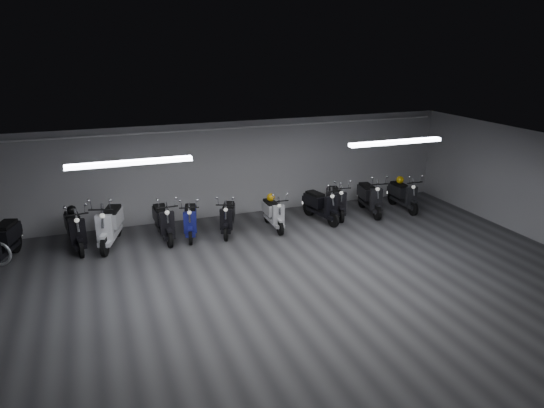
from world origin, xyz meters
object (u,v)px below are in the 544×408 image
object	(u,v)px
scooter_3	(163,216)
helmet_2	(271,197)
scooter_8	(337,196)
scooter_9	(370,192)
scooter_0	(0,235)
helmet_0	(400,180)
scooter_2	(109,219)
scooter_7	(321,200)
scooter_1	(75,224)
scooter_10	(404,190)
scooter_6	(273,208)
scooter_4	(190,215)
scooter_5	(228,212)
helmet_1	(72,210)

from	to	relation	value
scooter_3	helmet_2	distance (m)	2.98
scooter_8	scooter_9	bearing A→B (deg)	4.96
scooter_3	scooter_0	bearing A→B (deg)	179.82
scooter_0	helmet_0	xyz separation A→B (m)	(11.05, 0.38, 0.18)
scooter_2	scooter_8	bearing A→B (deg)	17.33
scooter_7	scooter_1	bearing A→B (deg)	165.70
scooter_10	scooter_1	bearing A→B (deg)	-179.77
helmet_2	scooter_7	bearing A→B (deg)	-4.53
scooter_6	scooter_9	bearing A→B (deg)	4.24
scooter_4	scooter_10	size ratio (longest dim) A/B	0.97
scooter_0	scooter_9	distance (m)	9.90
scooter_3	scooter_5	xyz separation A→B (m)	(1.69, -0.14, -0.06)
scooter_0	scooter_7	bearing A→B (deg)	17.63
scooter_7	helmet_1	distance (m)	6.69
scooter_4	helmet_2	distance (m)	2.29
scooter_3	scooter_1	bearing A→B (deg)	173.55
scooter_7	helmet_2	size ratio (longest dim) A/B	7.54
scooter_3	scooter_10	size ratio (longest dim) A/B	1.05
scooter_5	scooter_8	bearing A→B (deg)	25.10
scooter_2	helmet_2	xyz separation A→B (m)	(4.31, -0.05, 0.11)
scooter_1	scooter_7	bearing A→B (deg)	-10.89
scooter_3	scooter_7	distance (m)	4.46
scooter_3	scooter_10	world-z (taller)	scooter_3
scooter_0	scooter_10	size ratio (longest dim) A/B	1.14
scooter_7	scooter_10	distance (m)	2.82
scooter_2	helmet_1	distance (m)	0.95
scooter_8	helmet_2	distance (m)	2.12
scooter_7	scooter_8	size ratio (longest dim) A/B	1.01
scooter_2	scooter_6	bearing A→B (deg)	13.15
scooter_5	scooter_8	distance (m)	3.40
scooter_7	helmet_0	xyz separation A→B (m)	(2.82, 0.29, 0.26)
scooter_5	helmet_1	size ratio (longest dim) A/B	6.84
scooter_3	scooter_10	xyz separation A→B (m)	(7.28, -0.08, -0.03)
scooter_8	helmet_1	size ratio (longest dim) A/B	7.15
scooter_3	helmet_0	distance (m)	7.29
scooter_0	scooter_2	bearing A→B (deg)	23.02
scooter_0	scooter_6	bearing A→B (deg)	16.90
scooter_0	scooter_5	bearing A→B (deg)	17.82
scooter_5	helmet_2	world-z (taller)	scooter_5
scooter_3	helmet_1	bearing A→B (deg)	167.18
scooter_6	scooter_10	world-z (taller)	scooter_10
scooter_6	scooter_5	bearing A→B (deg)	176.65
scooter_0	scooter_8	xyz separation A→B (m)	(8.85, 0.32, -0.09)
scooter_4	scooter_5	bearing A→B (deg)	7.01
scooter_4	scooter_8	size ratio (longest dim) A/B	0.97
scooter_8	helmet_0	distance (m)	2.22
scooter_7	scooter_3	bearing A→B (deg)	166.10
scooter_2	scooter_4	size ratio (longest dim) A/B	1.20
scooter_3	scooter_4	distance (m)	0.69
scooter_5	scooter_7	distance (m)	2.77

